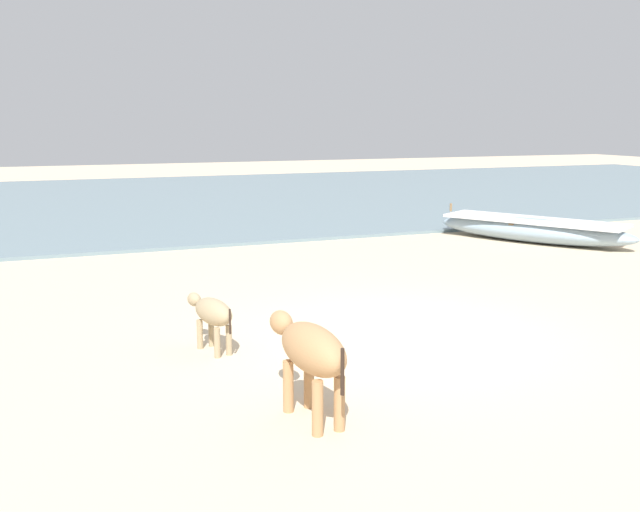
{
  "coord_description": "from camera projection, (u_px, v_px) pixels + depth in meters",
  "views": [
    {
      "loc": [
        -4.32,
        -8.06,
        2.84
      ],
      "look_at": [
        -0.07,
        2.76,
        0.6
      ],
      "focal_mm": 39.54,
      "sensor_mm": 36.0,
      "label": 1
    }
  ],
  "objects": [
    {
      "name": "sea_water",
      "position": [
        173.0,
        199.0,
        25.39
      ],
      "size": [
        60.0,
        20.0,
        0.08
      ],
      "primitive_type": "cube",
      "color": "slate",
      "rests_on": "ground"
    },
    {
      "name": "ground",
      "position": [
        400.0,
        336.0,
        9.46
      ],
      "size": [
        80.0,
        80.0,
        0.0
      ],
      "primitive_type": "plane",
      "color": "beige"
    },
    {
      "name": "cow_adult_tan",
      "position": [
        310.0,
        351.0,
        6.69
      ],
      "size": [
        0.54,
        1.47,
        0.95
      ],
      "rotation": [
        0.0,
        0.0,
        1.69
      ],
      "color": "tan",
      "rests_on": "ground"
    },
    {
      "name": "calf_far_dun",
      "position": [
        212.0,
        313.0,
        8.74
      ],
      "size": [
        0.5,
        1.03,
        0.68
      ],
      "rotation": [
        0.0,
        0.0,
        1.85
      ],
      "color": "tan",
      "rests_on": "ground"
    },
    {
      "name": "fishing_boat_2",
      "position": [
        533.0,
        229.0,
        16.71
      ],
      "size": [
        3.39,
        4.7,
        0.76
      ],
      "rotation": [
        0.0,
        0.0,
        2.1
      ],
      "color": "#8CA5B7",
      "rests_on": "ground"
    }
  ]
}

